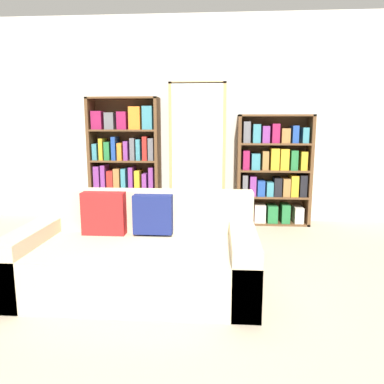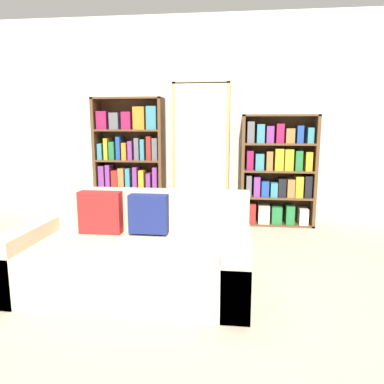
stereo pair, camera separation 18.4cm
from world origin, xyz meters
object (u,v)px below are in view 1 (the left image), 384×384
Objects in this scene: display_cabinet at (198,155)px; wine_bottle at (231,224)px; couch at (138,256)px; bookshelf_left at (125,164)px; bookshelf_right at (273,173)px.

wine_bottle is (0.42, -0.69, -0.74)m from display_cabinet.
couch reaches higher than wine_bottle.
bookshelf_left is (-0.62, 2.08, 0.52)m from couch.
wine_bottle is at bearing 60.35° from couch.
bookshelf_left is 1.96m from bookshelf_right.
couch is 1.02× the size of display_cabinet.
couch is at bearing -119.65° from wine_bottle.
couch is at bearing -73.56° from bookshelf_left.
bookshelf_left reaches higher than couch.
bookshelf_left is 4.20× the size of wine_bottle.
display_cabinet is (0.98, -0.02, 0.13)m from bookshelf_left.
wine_bottle is at bearing -128.32° from bookshelf_right.
bookshelf_right is at bearing 57.20° from couch.
bookshelf_right is at bearing 0.88° from display_cabinet.
couch is 2.20m from display_cabinet.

